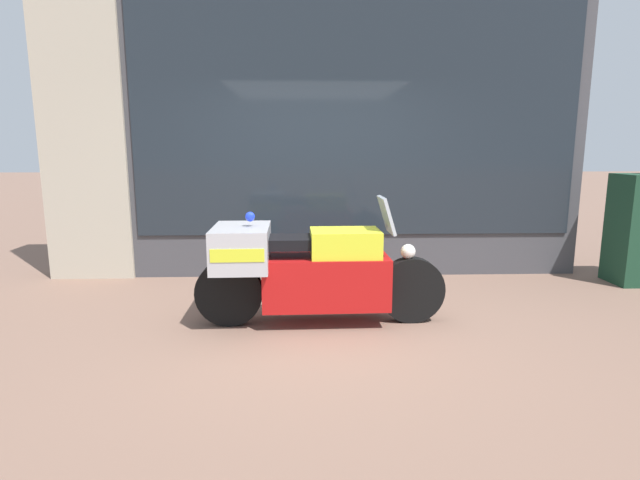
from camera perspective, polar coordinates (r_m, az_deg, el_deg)
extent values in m
plane|color=#7A5B4C|center=(4.78, 0.37, -9.56)|extent=(60.00, 60.00, 0.00)
cube|color=#424247|center=(6.50, -0.36, 13.19)|extent=(6.78, 0.40, 3.89)
cube|color=#B2A893|center=(7.05, -24.92, 12.03)|extent=(1.04, 0.55, 3.89)
cube|color=#1E262D|center=(6.32, 4.25, 13.70)|extent=(5.50, 0.02, 2.89)
cube|color=slate|center=(6.67, 3.50, -1.33)|extent=(5.28, 0.30, 0.55)
cube|color=silver|center=(6.69, 3.47, 6.30)|extent=(5.28, 0.02, 1.25)
cube|color=beige|center=(6.53, 3.65, 11.60)|extent=(5.28, 0.30, 0.02)
cube|color=maroon|center=(6.62, -13.09, 11.69)|extent=(0.18, 0.04, 0.06)
cube|color=#C68E19|center=(6.50, -1.96, 11.97)|extent=(0.18, 0.04, 0.06)
cube|color=black|center=(6.62, 9.16, 11.82)|extent=(0.18, 0.04, 0.06)
cube|color=navy|center=(6.97, 19.51, 11.29)|extent=(0.18, 0.04, 0.06)
cube|color=orange|center=(6.53, -7.33, 2.00)|extent=(0.19, 0.03, 0.27)
cube|color=#2866B7|center=(6.77, 14.13, 2.07)|extent=(0.19, 0.02, 0.27)
cylinder|color=black|center=(4.84, 10.38, -5.61)|extent=(0.63, 0.15, 0.62)
cylinder|color=black|center=(4.75, -10.34, -5.93)|extent=(0.63, 0.15, 0.62)
cube|color=#B71414|center=(4.69, 0.64, -4.69)|extent=(1.18, 0.53, 0.48)
cube|color=yellow|center=(4.63, 2.88, -0.51)|extent=(0.65, 0.47, 0.27)
cube|color=black|center=(4.60, -2.65, -0.24)|extent=(0.69, 0.40, 0.10)
cube|color=#B7B7BC|center=(4.63, -8.96, -0.79)|extent=(0.52, 0.76, 0.38)
cube|color=yellow|center=(4.63, -8.96, -0.79)|extent=(0.47, 0.77, 0.11)
cube|color=#B2BCC6|center=(4.64, 7.61, 2.84)|extent=(0.14, 0.36, 0.34)
sphere|color=white|center=(4.74, 10.03, -1.30)|extent=(0.14, 0.14, 0.14)
sphere|color=blue|center=(4.58, -8.00, 2.66)|extent=(0.09, 0.09, 0.09)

